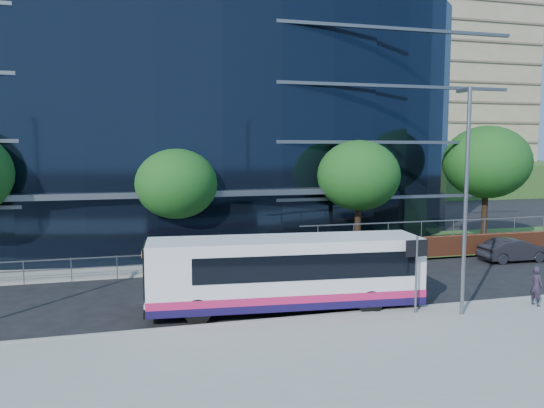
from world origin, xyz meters
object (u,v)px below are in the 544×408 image
object	(u,v)px
street_sign	(417,258)
city_bus	(288,272)
tree_far_c	(359,176)
tree_far_d	(487,162)
tree_far_b	(176,184)
pedestrian	(536,286)
streetlight_east	(466,195)
tree_dist_f	(485,162)
parked_car	(514,250)
tree_dist_e	(382,161)

from	to	relation	value
street_sign	city_bus	size ratio (longest dim) A/B	0.27
tree_far_c	tree_far_d	world-z (taller)	tree_far_d
tree_far_b	pedestrian	distance (m)	17.18
streetlight_east	pedestrian	size ratio (longest dim) A/B	5.33
tree_far_b	streetlight_east	size ratio (longest dim) A/B	0.76
tree_dist_f	pedestrian	xyz separation A→B (m)	(-30.66, -43.99, -3.31)
tree_far_d	streetlight_east	distance (m)	15.77
tree_dist_f	parked_car	size ratio (longest dim) A/B	1.59
tree_dist_f	streetlight_east	distance (m)	55.74
tree_far_d	city_bus	distance (m)	18.86
parked_car	pedestrian	xyz separation A→B (m)	(-5.16, -7.42, 0.27)
tree_far_d	pedestrian	distance (m)	14.37
tree_far_d	parked_car	world-z (taller)	tree_far_d
street_sign	tree_far_b	size ratio (longest dim) A/B	0.46
street_sign	city_bus	xyz separation A→B (m)	(-4.23, 1.87, -0.69)
city_bus	tree_dist_e	bearing A→B (deg)	64.15
tree_dist_f	city_bus	xyz separation A→B (m)	(-39.73, -41.71, -2.75)
pedestrian	tree_far_b	bearing A→B (deg)	41.67
tree_far_d	tree_far_b	bearing A→B (deg)	-178.49
tree_far_c	streetlight_east	world-z (taller)	streetlight_east
tree_far_c	streetlight_east	size ratio (longest dim) A/B	0.81
tree_far_b	parked_car	bearing A→B (deg)	-13.10
tree_far_c	parked_car	world-z (taller)	tree_far_c
tree_far_b	city_bus	world-z (taller)	tree_far_b
streetlight_east	tree_far_c	bearing A→B (deg)	84.89
tree_dist_e	tree_far_d	bearing A→B (deg)	-104.93
tree_far_b	tree_far_d	bearing A→B (deg)	1.51
city_bus	streetlight_east	bearing A→B (deg)	-18.25
tree_dist_e	parked_car	xyz separation A→B (m)	(-9.50, -34.57, -3.91)
tree_far_d	streetlight_east	world-z (taller)	streetlight_east
tree_far_b	tree_dist_e	world-z (taller)	tree_dist_e
parked_car	pedestrian	size ratio (longest dim) A/B	2.53
tree_dist_e	pedestrian	distance (m)	44.62
tree_dist_f	parked_car	distance (m)	44.73
tree_dist_e	streetlight_east	world-z (taller)	streetlight_east
city_bus	tree_far_b	bearing A→B (deg)	114.57
streetlight_east	tree_dist_f	bearing A→B (deg)	52.42
tree_dist_e	pedestrian	xyz separation A→B (m)	(-14.66, -41.99, -3.64)
tree_dist_f	streetlight_east	world-z (taller)	streetlight_east
city_bus	parked_car	bearing A→B (deg)	24.88
tree_dist_e	parked_car	distance (m)	36.07
tree_dist_e	city_bus	xyz separation A→B (m)	(-23.73, -39.71, -3.08)
street_sign	tree_far_d	bearing A→B (deg)	45.22
parked_car	pedestrian	world-z (taller)	pedestrian
tree_far_c	tree_dist_e	world-z (taller)	same
tree_far_b	tree_dist_e	bearing A→B (deg)	48.48
tree_far_c	tree_dist_f	xyz separation A→B (m)	(33.00, 33.00, -0.33)
city_bus	parked_car	xyz separation A→B (m)	(14.22, 5.14, -0.83)
street_sign	tree_dist_e	distance (m)	45.99
street_sign	tree_far_c	xyz separation A→B (m)	(2.50, 10.59, 2.39)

